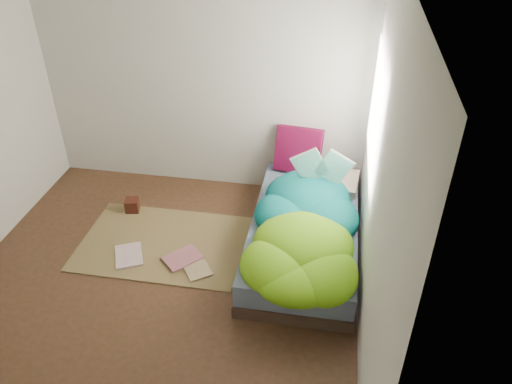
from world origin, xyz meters
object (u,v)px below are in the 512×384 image
at_px(pillow_magenta, 299,150).
at_px(wooden_box, 132,205).
at_px(open_book, 323,158).
at_px(floor_book_b, 176,251).
at_px(bed, 304,234).
at_px(floor_book_a, 115,258).

distance_m(pillow_magenta, wooden_box, 1.87).
xyz_separation_m(open_book, floor_book_b, (-1.31, -0.64, -0.80)).
bearing_deg(bed, pillow_magenta, 100.00).
bearing_deg(pillow_magenta, floor_book_a, -129.48).
xyz_separation_m(wooden_box, floor_book_a, (0.13, -0.77, -0.06)).
bearing_deg(open_book, pillow_magenta, 114.38).
bearing_deg(wooden_box, pillow_magenta, 19.89).
bearing_deg(wooden_box, open_book, 1.56).
distance_m(wooden_box, floor_book_b, 0.89).
bearing_deg(open_book, floor_book_a, -157.29).
xyz_separation_m(open_book, wooden_box, (-1.97, -0.05, -0.74)).
height_order(wooden_box, floor_book_a, wooden_box).
bearing_deg(bed, wooden_box, 171.12).
relative_size(pillow_magenta, floor_book_b, 1.42).
relative_size(pillow_magenta, wooden_box, 3.46).
bearing_deg(wooden_box, bed, -8.88).
relative_size(pillow_magenta, floor_book_a, 1.41).
bearing_deg(floor_book_a, bed, -9.63).
relative_size(bed, floor_book_b, 5.93).
bearing_deg(bed, floor_book_b, -166.13).
bearing_deg(floor_book_b, floor_book_a, -117.83).
height_order(pillow_magenta, floor_book_a, pillow_magenta).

